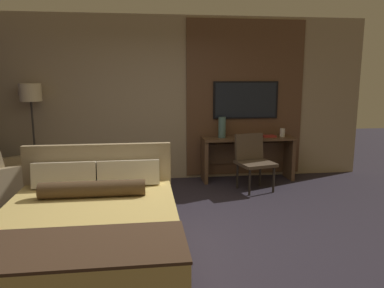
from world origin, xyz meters
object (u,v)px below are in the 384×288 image
Objects in this scene: desk_chair at (253,157)px; floor_lamp at (31,101)px; tv at (246,100)px; vase_short at (282,133)px; vase_tall at (222,127)px; desk at (247,151)px; armchair_by_window at (13,181)px; book at (269,136)px; bed at (89,236)px.

floor_lamp is (-3.47, 0.56, 0.89)m from desk_chair.
tv is 0.85m from vase_short.
tv reaches higher than vase_tall.
desk is 3.78m from armchair_by_window.
book is (-0.24, -0.00, -0.06)m from vase_short.
bed reaches higher than desk.
bed is 14.66× the size of vase_short.
book is at bearing -179.32° from vase_short.
vase_short reaches higher than armchair_by_window.
vase_tall reaches higher than vase_short.
book is at bearing -30.71° from tv.
tv reaches higher than bed.
tv is (-0.00, 0.18, 0.88)m from desk.
tv reaches higher than desk.
bed is at bearing -134.08° from book.
desk_chair is at bearing -128.44° from armchair_by_window.
tv is 1.11× the size of armchair_by_window.
floor_lamp is 4.19m from vase_short.
book is (3.91, -0.04, -0.64)m from floor_lamp.
floor_lamp is 3.97m from book.
desk is 0.90m from tv.
tv is 5.02× the size of book.
bed is 3.90m from book.
vase_tall is at bearing 178.94° from desk.
vase_short is at bearing 0.68° from book.
book is (4.10, 0.55, 0.50)m from armchair_by_window.
vase_tall is at bearing -118.62° from armchair_by_window.
bed is at bearing -147.97° from desk_chair.
tv is (2.32, 3.00, 1.06)m from bed.
floor_lamp is 11.59× the size of vase_short.
vase_short is at bearing -0.53° from floor_lamp.
bed reaches higher than book.
desk is at bearing -90.00° from tv.
tv is 3.55m from floor_lamp.
desk_chair is (2.25, 2.26, 0.20)m from bed.
armchair_by_window is at bearing -169.70° from vase_tall.
desk_chair is 0.85× the size of armchair_by_window.
bed is 2.64m from armchair_by_window.
floor_lamp reaches higher than desk.
bed is at bearing -123.45° from vase_tall.
tv is at bearing 160.33° from vase_short.
vase_short is at bearing -2.35° from vase_tall.
tv is at bearing -117.25° from armchair_by_window.
floor_lamp is at bearing -177.09° from tv.
tv is 0.69× the size of floor_lamp.
bed is 1.26× the size of floor_lamp.
book is (0.83, -0.05, -0.16)m from vase_tall.
desk is 1.37× the size of tv.
bed is 1.35× the size of desk.
desk is 0.69m from vase_short.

